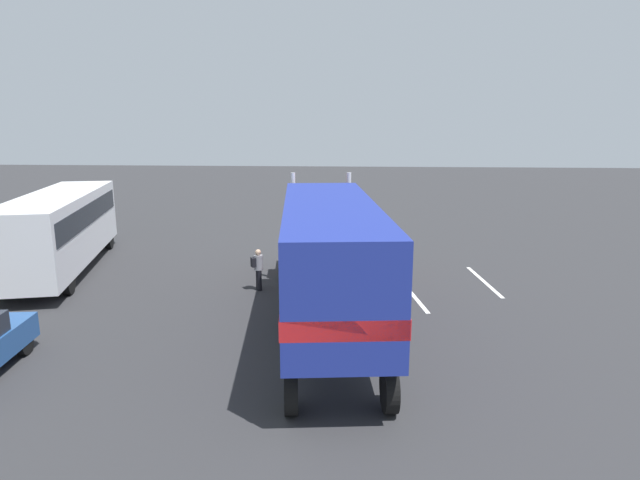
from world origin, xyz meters
The scene contains 6 objects.
ground_plane centered at (0.00, 0.00, 0.00)m, with size 120.00×120.00×0.00m, color #2D2D30.
lane_stripe_near centered at (-2.90, -3.50, 0.01)m, with size 4.40×0.16×0.01m, color silver.
lane_stripe_mid centered at (-1.03, -6.63, 0.01)m, with size 4.40×0.16×0.01m, color silver.
semi_truck centered at (-6.34, -0.44, 2.52)m, with size 14.36×4.33×4.50m.
person_bystander centered at (-2.81, 2.45, 0.89)m, with size 0.42×0.48×1.63m.
parked_bus centered at (-0.55, 11.56, 2.07)m, with size 11.29×5.20×3.40m.
Camera 1 is at (-22.62, -1.34, 6.35)m, focal length 30.01 mm.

